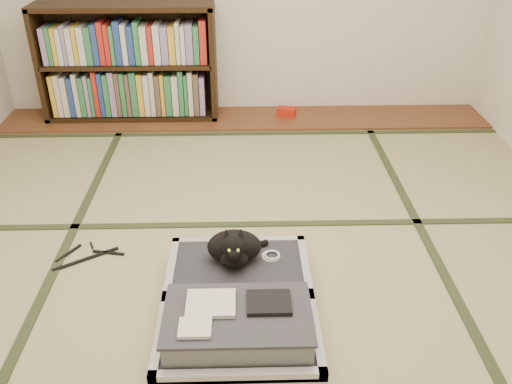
{
  "coord_description": "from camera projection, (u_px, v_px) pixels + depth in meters",
  "views": [
    {
      "loc": [
        -0.02,
        -2.24,
        1.75
      ],
      "look_at": [
        0.05,
        0.35,
        0.25
      ],
      "focal_mm": 38.0,
      "sensor_mm": 36.0,
      "label": 1
    }
  ],
  "objects": [
    {
      "name": "floor",
      "position": [
        248.0,
        267.0,
        2.82
      ],
      "size": [
        4.5,
        4.5,
        0.0
      ],
      "primitive_type": "plane",
      "color": "tan",
      "rests_on": "ground"
    },
    {
      "name": "wood_strip",
      "position": [
        245.0,
        118.0,
        4.54
      ],
      "size": [
        4.0,
        0.5,
        0.02
      ],
      "primitive_type": "cube",
      "color": "brown",
      "rests_on": "ground"
    },
    {
      "name": "red_item",
      "position": [
        286.0,
        112.0,
        4.55
      ],
      "size": [
        0.17,
        0.13,
        0.07
      ],
      "primitive_type": "cube",
      "rotation": [
        0.0,
        0.0,
        -0.3
      ],
      "color": "red",
      "rests_on": "wood_strip"
    },
    {
      "name": "tatami_borders",
      "position": [
        247.0,
        216.0,
        3.24
      ],
      "size": [
        4.0,
        4.5,
        0.01
      ],
      "color": "#2D381E",
      "rests_on": "ground"
    },
    {
      "name": "bookcase",
      "position": [
        129.0,
        65.0,
        4.36
      ],
      "size": [
        1.4,
        0.32,
        0.92
      ],
      "color": "black",
      "rests_on": "wood_strip"
    },
    {
      "name": "suitcase",
      "position": [
        238.0,
        310.0,
        2.4
      ],
      "size": [
        0.68,
        0.91,
        0.27
      ],
      "color": "#BAB9BE",
      "rests_on": "floor"
    },
    {
      "name": "cat",
      "position": [
        234.0,
        248.0,
        2.59
      ],
      "size": [
        0.3,
        0.3,
        0.24
      ],
      "color": "black",
      "rests_on": "suitcase"
    },
    {
      "name": "cable_coil",
      "position": [
        271.0,
        256.0,
        2.67
      ],
      "size": [
        0.09,
        0.09,
        0.02
      ],
      "color": "white",
      "rests_on": "suitcase"
    },
    {
      "name": "hanger",
      "position": [
        87.0,
        256.0,
        2.89
      ],
      "size": [
        0.35,
        0.26,
        0.01
      ],
      "color": "black",
      "rests_on": "floor"
    }
  ]
}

